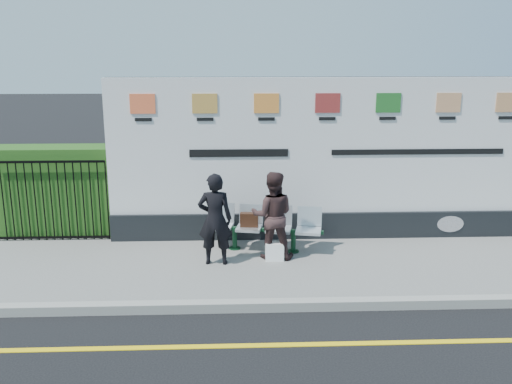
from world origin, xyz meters
TOP-DOWN VIEW (x-y plane):
  - ground at (0.00, 0.00)m, footprint 80.00×80.00m
  - pavement at (0.00, 2.50)m, footprint 14.00×3.00m
  - kerb at (0.00, 1.00)m, footprint 14.00×0.18m
  - yellow_line at (0.00, 0.00)m, footprint 14.00×0.10m
  - billboard at (0.50, 3.85)m, footprint 8.00×0.30m
  - hedge at (-4.58, 4.30)m, footprint 2.35×0.70m
  - railing at (-4.58, 3.85)m, footprint 2.05×0.06m
  - bench at (-0.67, 3.14)m, footprint 2.08×0.90m
  - woman_left at (-1.51, 2.54)m, footprint 0.58×0.40m
  - woman_right at (-0.55, 2.78)m, footprint 0.78×0.63m
  - handbag_brown at (-0.93, 3.19)m, footprint 0.33×0.17m
  - carrier_bag_white at (-0.52, 2.65)m, footprint 0.31×0.19m

SIDE VIEW (x-z plane):
  - ground at x=0.00m, z-range 0.00..0.00m
  - yellow_line at x=0.00m, z-range 0.00..0.01m
  - pavement at x=0.00m, z-range 0.00..0.12m
  - kerb at x=0.00m, z-range 0.00..0.14m
  - carrier_bag_white at x=-0.52m, z-range 0.12..0.43m
  - bench at x=-0.67m, z-range 0.12..0.55m
  - handbag_brown at x=-0.93m, z-range 0.55..0.80m
  - woman_right at x=-0.55m, z-range 0.12..1.63m
  - railing at x=-4.58m, z-range 0.12..1.66m
  - woman_left at x=-1.51m, z-range 0.12..1.67m
  - hedge at x=-4.58m, z-range 0.12..1.82m
  - billboard at x=0.50m, z-range -0.08..2.92m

